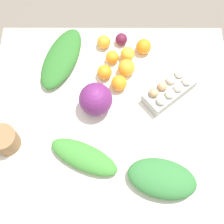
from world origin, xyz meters
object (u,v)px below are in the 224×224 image
cabbage_purple (96,99)px  greens_bunch_kale (84,157)px  orange_1 (126,68)px  orange_3 (104,72)px  orange_0 (104,42)px  paper_bag (4,140)px  orange_5 (112,57)px  orange_2 (127,54)px  orange_4 (119,83)px  greens_bunch_chard (61,58)px  beet_root (121,39)px  orange_6 (143,47)px  egg_carton (169,90)px  greens_bunch_scallion (162,179)px

cabbage_purple → greens_bunch_kale: 0.26m
orange_1 → orange_3: (0.11, 0.02, -0.01)m
orange_1 → orange_0: bearing=-54.7°
paper_bag → orange_5: bearing=-136.5°
cabbage_purple → orange_2: bearing=-118.8°
cabbage_purple → paper_bag: (0.39, 0.18, -0.03)m
greens_bunch_kale → orange_4: 0.39m
cabbage_purple → greens_bunch_chard: bearing=-54.8°
orange_3 → orange_2: bearing=-136.9°
orange_0 → orange_3: bearing=91.7°
greens_bunch_kale → beet_root: same height
cabbage_purple → orange_6: bearing=-126.3°
greens_bunch_chard → orange_0: 0.23m
orange_3 → orange_1: bearing=-168.4°
orange_6 → greens_bunch_kale: bearing=63.9°
paper_bag → beet_root: size_ratio=1.94×
cabbage_purple → paper_bag: size_ratio=1.27×
egg_carton → beet_root: egg_carton is taller
orange_2 → orange_6: size_ratio=0.92×
greens_bunch_chard → orange_3: 0.23m
greens_bunch_kale → orange_3: bearing=-101.2°
cabbage_purple → greens_bunch_kale: cabbage_purple is taller
orange_5 → orange_1: bearing=136.6°
greens_bunch_kale → orange_2: size_ratio=4.40×
orange_0 → orange_2: orange_2 is taller
orange_0 → egg_carton: bearing=138.0°
orange_1 → orange_2: orange_1 is taller
orange_5 → orange_2: bearing=-167.0°
greens_bunch_chard → orange_2: orange_2 is taller
paper_bag → orange_4: bearing=-149.8°
beet_root → orange_6: (-0.11, 0.05, 0.01)m
greens_bunch_kale → orange_6: bearing=-116.1°
orange_3 → orange_0: bearing=-88.3°
orange_5 → orange_6: 0.17m
cabbage_purple → beet_root: bearing=-108.2°
greens_bunch_scallion → orange_2: 0.63m
paper_bag → orange_4: (-0.49, -0.29, -0.01)m
greens_bunch_chard → orange_2: size_ratio=5.20×
egg_carton → greens_bunch_chard: bearing=121.5°
greens_bunch_scallion → orange_3: 0.57m
orange_3 → orange_5: (-0.04, -0.09, -0.00)m
beet_root → orange_3: orange_3 is taller
greens_bunch_scallion → orange_4: (0.17, -0.45, -0.00)m
beet_root → greens_bunch_kale: bearing=74.9°
orange_4 → orange_5: orange_4 is taller
orange_5 → orange_0: bearing=-65.7°
egg_carton → greens_bunch_chard: (0.51, -0.18, -0.01)m
egg_carton → greens_bunch_chard: egg_carton is taller
cabbage_purple → orange_2: cabbage_purple is taller
beet_root → orange_2: size_ratio=0.87×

